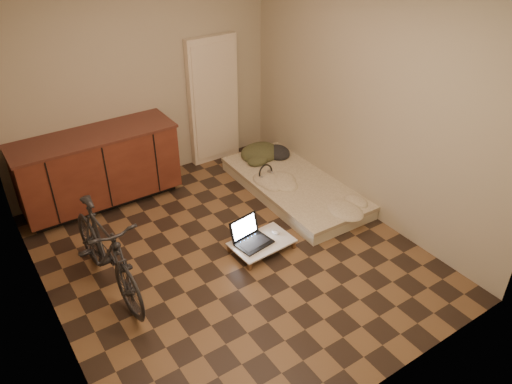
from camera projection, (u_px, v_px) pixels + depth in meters
room_shell at (226, 143)px, 4.54m from camera, size 3.50×4.00×2.60m
cabinets at (98, 169)px, 5.82m from camera, size 1.84×0.62×0.91m
appliance_panel at (213, 101)px, 6.59m from camera, size 0.70×0.10×1.70m
bicycle at (105, 247)px, 4.55m from camera, size 0.53×1.54×0.98m
futon at (294, 186)px, 6.22m from camera, size 1.01×2.03×0.17m
clothing_pile at (265, 148)px, 6.66m from camera, size 0.59×0.50×0.23m
headphones at (266, 172)px, 6.18m from camera, size 0.27×0.26×0.16m
lap_desk at (262, 243)px, 5.25m from camera, size 0.66×0.45×0.11m
laptop at (251, 238)px, 5.21m from camera, size 0.40×0.37×0.25m
mouse at (275, 232)px, 5.35m from camera, size 0.08×0.11×0.03m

